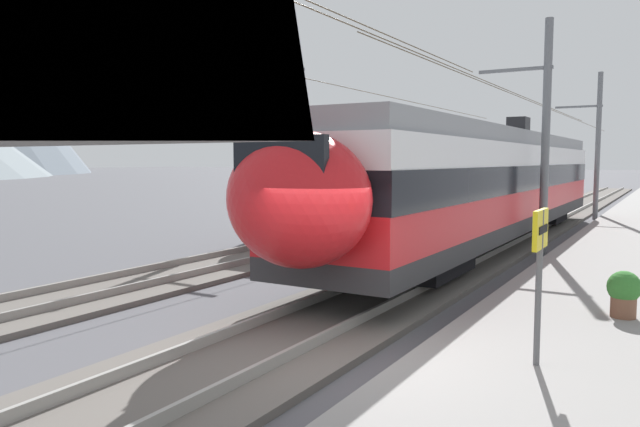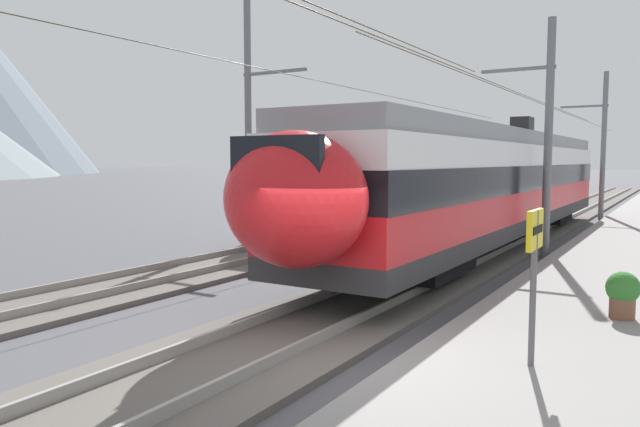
% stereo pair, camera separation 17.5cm
% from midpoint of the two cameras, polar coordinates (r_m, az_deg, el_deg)
% --- Properties ---
extents(ground_plane, '(400.00, 400.00, 0.00)m').
position_cam_midpoint_polar(ground_plane, '(8.71, 0.54, -14.46)').
color(ground_plane, '#4C4C51').
extents(track_near, '(120.00, 3.00, 0.28)m').
position_cam_midpoint_polar(track_near, '(9.33, -6.13, -12.70)').
color(track_near, '#5B5651').
rests_on(track_near, ground).
extents(track_far, '(120.00, 3.00, 0.28)m').
position_cam_midpoint_polar(track_far, '(13.17, -25.37, -7.89)').
color(track_far, '#5B5651').
rests_on(track_far, ground).
extents(train_near_platform, '(24.41, 2.84, 4.27)m').
position_cam_midpoint_polar(train_near_platform, '(20.27, 15.48, 2.93)').
color(train_near_platform, '#2D2D30').
rests_on(train_near_platform, track_near).
extents(train_far_track, '(26.72, 2.94, 4.27)m').
position_cam_midpoint_polar(train_far_track, '(30.59, 10.26, 3.69)').
color(train_far_track, '#2D2D30').
rests_on(train_far_track, track_far).
extents(catenary_mast_mid, '(44.16, 2.18, 7.06)m').
position_cam_midpoint_polar(catenary_mast_mid, '(19.11, 20.00, 7.24)').
color(catenary_mast_mid, slate).
rests_on(catenary_mast_mid, ground).
extents(catenary_mast_east, '(44.16, 2.18, 7.20)m').
position_cam_midpoint_polar(catenary_mast_east, '(32.49, 24.53, 6.15)').
color(catenary_mast_east, slate).
rests_on(catenary_mast_east, ground).
extents(catenary_mast_far_side, '(44.16, 2.55, 8.39)m').
position_cam_midpoint_polar(catenary_mast_far_side, '(21.01, -6.99, 8.92)').
color(catenary_mast_far_side, slate).
rests_on(catenary_mast_far_side, ground).
extents(platform_sign, '(0.70, 0.08, 2.01)m').
position_cam_midpoint_polar(platform_sign, '(8.07, 19.60, -3.40)').
color(platform_sign, '#59595B').
rests_on(platform_sign, platform_slab).
extents(potted_plant_platform_edge, '(0.54, 0.54, 0.79)m').
position_cam_midpoint_polar(potted_plant_platform_edge, '(11.26, 26.55, -6.61)').
color(potted_plant_platform_edge, brown).
rests_on(potted_plant_platform_edge, platform_slab).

